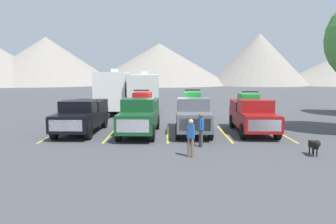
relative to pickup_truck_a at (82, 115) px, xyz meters
The scene contains 16 objects.
ground_plane 5.37m from the pickup_truck_a, ahead, with size 240.00×240.00×0.00m, color #47474C.
pickup_truck_a is the anchor object (origin of this frame).
pickup_truck_b 3.61m from the pickup_truck_a, ahead, with size 2.25×5.85×2.61m.
pickup_truck_c 6.78m from the pickup_truck_a, ahead, with size 2.22×5.83×2.61m.
pickup_truck_d 10.43m from the pickup_truck_a, ahead, with size 2.33×5.65×2.50m.
lot_stripe_a 1.95m from the pickup_truck_a, 165.63° to the right, with size 0.12×5.50×0.01m, color gold.
lot_stripe_b 2.17m from the pickup_truck_a, 12.35° to the right, with size 0.12×5.50×0.01m, color gold.
lot_stripe_c 5.38m from the pickup_truck_a, ahead, with size 0.12×5.50×0.01m, color gold.
lot_stripe_d 8.74m from the pickup_truck_a, ahead, with size 0.12×5.50×0.01m, color gold.
lot_stripe_e 12.13m from the pickup_truck_a, ahead, with size 0.12×5.50×0.01m, color gold.
camper_trailer_a 9.72m from the pickup_truck_a, 87.79° to the left, with size 2.89×8.03×3.99m.
camper_trailer_b 10.12m from the pickup_truck_a, 72.03° to the left, with size 2.85×8.78×3.77m.
person_a 7.92m from the pickup_truck_a, 29.50° to the right, with size 0.26×0.36×1.70m.
person_b 8.61m from the pickup_truck_a, 43.46° to the right, with size 0.34×0.29×1.68m.
dog 13.08m from the pickup_truck_a, 26.07° to the right, with size 0.32×0.91×0.76m.
mountain_ridge 77.30m from the pickup_truck_a, 97.76° to the left, with size 140.57×48.56×14.60m.
Camera 1 is at (0.01, -19.71, 3.71)m, focal length 35.32 mm.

